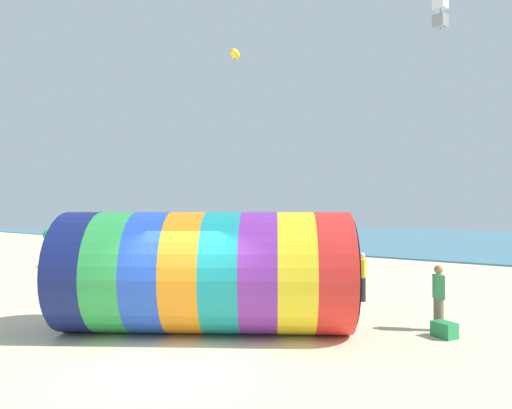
{
  "coord_description": "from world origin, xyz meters",
  "views": [
    {
      "loc": [
        6.83,
        -6.28,
        3.0
      ],
      "look_at": [
        -0.85,
        3.86,
        3.11
      ],
      "focal_mm": 32.0,
      "sensor_mm": 36.0,
      "label": 1
    }
  ],
  "objects_px": {
    "kite_yellow_parafoil": "(235,54)",
    "bystander_mid_beach": "(289,255)",
    "kite_white_box": "(440,12)",
    "beach_flag": "(54,239)",
    "bystander_near_water": "(362,276)",
    "giant_inflatable_tube": "(208,272)",
    "cooler_box": "(444,330)",
    "kite_handler": "(439,297)"
  },
  "relations": [
    {
      "from": "kite_white_box",
      "to": "beach_flag",
      "type": "xyz_separation_m",
      "value": [
        -5.52,
        -15.39,
        -9.78
      ]
    },
    {
      "from": "beach_flag",
      "to": "bystander_near_water",
      "type": "bearing_deg",
      "value": 55.92
    },
    {
      "from": "kite_yellow_parafoil",
      "to": "beach_flag",
      "type": "distance_m",
      "value": 14.09
    },
    {
      "from": "bystander_mid_beach",
      "to": "beach_flag",
      "type": "relative_size",
      "value": 0.64
    },
    {
      "from": "kite_yellow_parafoil",
      "to": "bystander_mid_beach",
      "type": "distance_m",
      "value": 10.16
    },
    {
      "from": "giant_inflatable_tube",
      "to": "cooler_box",
      "type": "relative_size",
      "value": 14.1
    },
    {
      "from": "giant_inflatable_tube",
      "to": "kite_white_box",
      "type": "relative_size",
      "value": 4.84
    },
    {
      "from": "giant_inflatable_tube",
      "to": "bystander_mid_beach",
      "type": "height_order",
      "value": "giant_inflatable_tube"
    },
    {
      "from": "cooler_box",
      "to": "beach_flag",
      "type": "bearing_deg",
      "value": -149.99
    },
    {
      "from": "kite_handler",
      "to": "bystander_near_water",
      "type": "xyz_separation_m",
      "value": [
        -2.99,
        2.2,
        -0.01
      ]
    },
    {
      "from": "bystander_near_water",
      "to": "cooler_box",
      "type": "relative_size",
      "value": 3.04
    },
    {
      "from": "kite_handler",
      "to": "beach_flag",
      "type": "height_order",
      "value": "beach_flag"
    },
    {
      "from": "kite_white_box",
      "to": "beach_flag",
      "type": "height_order",
      "value": "kite_white_box"
    },
    {
      "from": "beach_flag",
      "to": "cooler_box",
      "type": "xyz_separation_m",
      "value": [
        8.42,
        4.86,
        -2.04
      ]
    },
    {
      "from": "kite_handler",
      "to": "bystander_mid_beach",
      "type": "bearing_deg",
      "value": 143.41
    },
    {
      "from": "beach_flag",
      "to": "cooler_box",
      "type": "bearing_deg",
      "value": 30.01
    },
    {
      "from": "kite_yellow_parafoil",
      "to": "bystander_near_water",
      "type": "distance_m",
      "value": 13.15
    },
    {
      "from": "kite_yellow_parafoil",
      "to": "cooler_box",
      "type": "bearing_deg",
      "value": -28.06
    },
    {
      "from": "bystander_mid_beach",
      "to": "cooler_box",
      "type": "relative_size",
      "value": 3.1
    },
    {
      "from": "kite_handler",
      "to": "bystander_mid_beach",
      "type": "xyz_separation_m",
      "value": [
        -8.46,
        6.28,
        0.0
      ]
    },
    {
      "from": "bystander_mid_beach",
      "to": "beach_flag",
      "type": "bearing_deg",
      "value": -88.43
    },
    {
      "from": "bystander_near_water",
      "to": "beach_flag",
      "type": "height_order",
      "value": "beach_flag"
    },
    {
      "from": "kite_white_box",
      "to": "bystander_near_water",
      "type": "height_order",
      "value": "kite_white_box"
    },
    {
      "from": "kite_yellow_parafoil",
      "to": "kite_handler",
      "type": "bearing_deg",
      "value": -26.42
    },
    {
      "from": "giant_inflatable_tube",
      "to": "kite_yellow_parafoil",
      "type": "relative_size",
      "value": 5.56
    },
    {
      "from": "kite_yellow_parafoil",
      "to": "bystander_near_water",
      "type": "height_order",
      "value": "kite_yellow_parafoil"
    },
    {
      "from": "cooler_box",
      "to": "giant_inflatable_tube",
      "type": "bearing_deg",
      "value": -148.11
    },
    {
      "from": "bystander_mid_beach",
      "to": "beach_flag",
      "type": "distance_m",
      "value": 11.78
    },
    {
      "from": "beach_flag",
      "to": "kite_white_box",
      "type": "bearing_deg",
      "value": 70.26
    },
    {
      "from": "cooler_box",
      "to": "bystander_mid_beach",
      "type": "bearing_deg",
      "value": 141.97
    },
    {
      "from": "bystander_mid_beach",
      "to": "cooler_box",
      "type": "height_order",
      "value": "bystander_mid_beach"
    },
    {
      "from": "bystander_mid_beach",
      "to": "kite_yellow_parafoil",
      "type": "bearing_deg",
      "value": -163.94
    },
    {
      "from": "giant_inflatable_tube",
      "to": "kite_handler",
      "type": "bearing_deg",
      "value": 38.09
    },
    {
      "from": "giant_inflatable_tube",
      "to": "beach_flag",
      "type": "distance_m",
      "value": 4.21
    },
    {
      "from": "giant_inflatable_tube",
      "to": "bystander_mid_beach",
      "type": "bearing_deg",
      "value": 112.19
    },
    {
      "from": "bystander_near_water",
      "to": "cooler_box",
      "type": "xyz_separation_m",
      "value": [
        3.27,
        -2.75,
        -0.62
      ]
    },
    {
      "from": "kite_white_box",
      "to": "cooler_box",
      "type": "distance_m",
      "value": 16.09
    },
    {
      "from": "bystander_near_water",
      "to": "beach_flag",
      "type": "bearing_deg",
      "value": -124.08
    },
    {
      "from": "kite_handler",
      "to": "beach_flag",
      "type": "relative_size",
      "value": 0.64
    },
    {
      "from": "kite_white_box",
      "to": "bystander_mid_beach",
      "type": "bearing_deg",
      "value": -147.67
    },
    {
      "from": "kite_white_box",
      "to": "kite_yellow_parafoil",
      "type": "bearing_deg",
      "value": -152.29
    },
    {
      "from": "kite_handler",
      "to": "bystander_near_water",
      "type": "relative_size",
      "value": 1.02
    }
  ]
}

